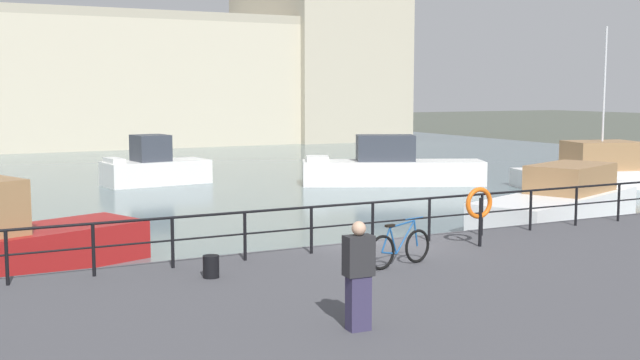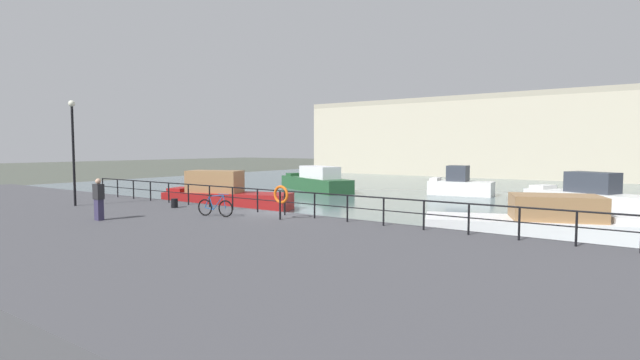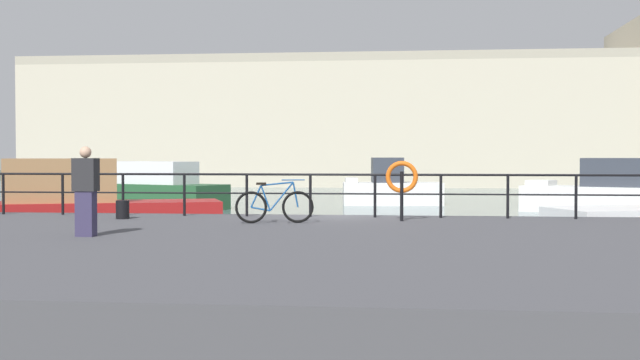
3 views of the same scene
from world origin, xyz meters
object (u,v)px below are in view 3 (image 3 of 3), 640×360
moored_blue_motorboat (81,207)px  moored_white_yacht (391,189)px  moored_small_launch (622,195)px  moored_cabin_cruiser (141,190)px  life_ring_stand (402,179)px  harbor_building (453,123)px  standing_person (86,190)px  parked_bicycle (274,206)px  mooring_bollard (123,210)px

moored_blue_motorboat → moored_white_yacht: bearing=-138.7°
moored_small_launch → moored_cabin_cruiser: bearing=20.5°
moored_small_launch → life_ring_stand: bearing=88.4°
harbor_building → life_ring_stand: bearing=-93.8°
moored_white_yacht → moored_blue_motorboat: bearing=55.0°
standing_person → moored_cabin_cruiser: bearing=-160.8°
moored_cabin_cruiser → parked_bicycle: bearing=141.5°
harbor_building → moored_small_launch: harbor_building is taller
moored_blue_motorboat → standing_person: standing_person is taller
mooring_bollard → standing_person: (0.84, -4.30, 0.64)m
standing_person → moored_blue_motorboat: bearing=-154.3°
harbor_building → mooring_bollard: 56.33m
moored_white_yacht → standing_person: (-4.88, -28.57, 1.05)m
moored_blue_motorboat → moored_cabin_cruiser: (-2.66, 13.89, -0.01)m
harbor_building → life_ring_stand: size_ratio=44.59×
life_ring_stand → standing_person: size_ratio=0.83×
harbor_building → moored_blue_motorboat: 50.70m
moored_blue_motorboat → moored_white_yacht: (9.53, 17.53, -0.04)m
standing_person → moored_small_launch: bearing=149.4°
moored_small_launch → life_ring_stand: 20.95m
harbor_building → parked_bicycle: harbor_building is taller
moored_small_launch → moored_white_yacht: (-10.36, 5.46, 0.01)m
moored_small_launch → life_ring_stand: size_ratio=6.44×
standing_person → parked_bicycle: bearing=141.9°
moored_cabin_cruiser → moored_blue_motorboat: bearing=126.6°
mooring_bollard → life_ring_stand: bearing=1.1°
moored_cabin_cruiser → standing_person: bearing=132.2°
mooring_bollard → parked_bicycle: bearing=-12.4°
parked_bicycle → life_ring_stand: 3.05m
parked_bicycle → standing_person: (-3.00, -3.45, 0.47)m
moored_white_yacht → mooring_bollard: moored_white_yacht is taller
moored_blue_motorboat → moored_small_launch: bearing=-168.9°
moored_white_yacht → mooring_bollard: size_ratio=12.09×
harbor_building → moored_white_yacht: size_ratio=11.71×
moored_small_launch → mooring_bollard: (-16.07, -18.81, 0.42)m
moored_blue_motorboat → life_ring_stand: 12.45m
harbor_building → moored_blue_motorboat: harbor_building is taller
harbor_building → life_ring_stand: harbor_building is taller
harbor_building → standing_person: 60.37m
harbor_building → standing_person: bearing=-99.0°
moored_blue_motorboat → moored_small_launch: size_ratio=0.96×
harbor_building → standing_person: (-9.47, -59.51, -3.58)m
parked_bicycle → mooring_bollard: size_ratio=3.96×
moored_small_launch → parked_bicycle: (-12.24, -19.66, 0.59)m
mooring_bollard → standing_person: bearing=-79.0°
harbor_building → moored_small_launch: bearing=-81.0°
moored_blue_motorboat → parked_bicycle: 10.79m
parked_bicycle → life_ring_stand: bearing=6.5°
moored_blue_motorboat → parked_bicycle: moored_blue_motorboat is taller
moored_blue_motorboat → harbor_building: bearing=-126.4°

